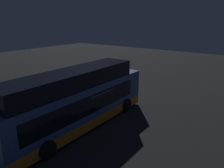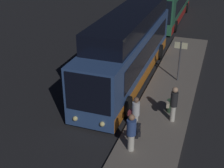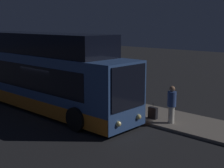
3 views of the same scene
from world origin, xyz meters
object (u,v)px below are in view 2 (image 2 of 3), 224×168
passenger_waiting (174,103)px  trash_bin (171,106)px  sign_post (180,57)px  passenger_with_bags (135,112)px  suitcase (137,131)px  passenger_boarding (132,131)px  bus_lead (129,50)px  bus_second (171,1)px

passenger_waiting → trash_bin: passenger_waiting is taller
passenger_waiting → sign_post: 4.63m
passenger_with_bags → suitcase: passenger_with_bags is taller
passenger_boarding → suitcase: 1.22m
bus_lead → passenger_with_bags: bearing=19.9°
suitcase → sign_post: (-6.35, 0.84, 1.29)m
bus_second → suitcase: bearing=6.2°
trash_bin → suitcase: bearing=-22.1°
passenger_waiting → suitcase: passenger_waiting is taller
passenger_waiting → passenger_with_bags: 1.98m
passenger_waiting → passenger_with_bags: bearing=117.6°
bus_lead → sign_post: (-0.35, 3.07, -0.17)m
sign_post → suitcase: bearing=-7.5°
passenger_boarding → trash_bin: size_ratio=2.72×
sign_post → bus_lead: bearing=-83.5°
suitcase → bus_lead: bearing=-159.6°
passenger_waiting → trash_bin: 1.10m
bus_second → passenger_waiting: size_ratio=6.44×
bus_lead → bus_second: 14.60m
passenger_with_bags → bus_second: bearing=10.7°
bus_second → passenger_with_bags: size_ratio=7.01×
sign_post → passenger_waiting: bearing=5.5°
passenger_waiting → sign_post: sign_post is taller
suitcase → trash_bin: suitcase is taller
passenger_waiting → suitcase: 2.31m
sign_post → trash_bin: (3.74, 0.23, -1.25)m
trash_bin → bus_lead: bearing=-135.8°
passenger_boarding → suitcase: size_ratio=2.19×
bus_lead → suitcase: 6.57m
passenger_boarding → passenger_waiting: bearing=130.4°
trash_bin → bus_second: bearing=-169.6°
passenger_boarding → passenger_waiting: size_ratio=0.96×
passenger_with_bags → passenger_waiting: bearing=-45.0°
bus_lead → passenger_with_bags: bus_lead is taller
passenger_boarding → sign_post: sign_post is taller
bus_second → suitcase: bus_second is taller
bus_second → passenger_waiting: bearing=10.6°
bus_lead → sign_post: bus_lead is taller
sign_post → trash_bin: sign_post is taller
passenger_waiting → passenger_with_bags: (1.27, -1.52, -0.10)m
passenger_boarding → passenger_waiting: passenger_waiting is taller
bus_second → suitcase: (20.60, 2.23, -1.43)m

